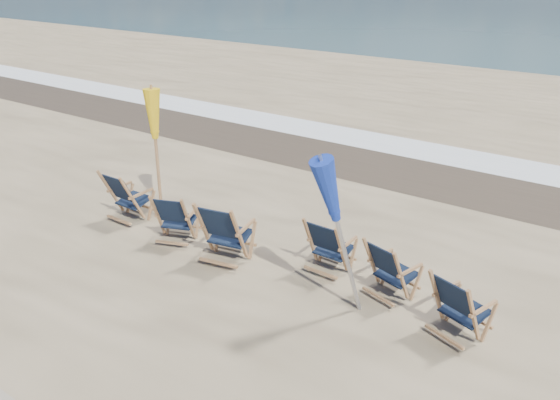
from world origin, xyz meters
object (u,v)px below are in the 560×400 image
(beach_chair_2, at_px, (239,238))
(beach_chair_5, at_px, (473,319))
(beach_chair_3, at_px, (341,252))
(beach_chair_0, at_px, (133,201))
(umbrella_yellow, at_px, (153,122))
(beach_chair_4, at_px, (401,279))
(umbrella_blue, at_px, (347,190))
(beach_chair_1, at_px, (188,221))

(beach_chair_2, distance_m, beach_chair_5, 3.47)
(beach_chair_2, bearing_deg, beach_chair_3, -168.68)
(beach_chair_3, xyz_separation_m, beach_chair_5, (2.05, -0.54, 0.00))
(beach_chair_0, height_order, beach_chair_3, beach_chair_0)
(beach_chair_0, distance_m, beach_chair_5, 5.90)
(umbrella_yellow, bearing_deg, beach_chair_2, -15.42)
(beach_chair_4, height_order, umbrella_blue, umbrella_blue)
(beach_chair_4, bearing_deg, umbrella_blue, 63.02)
(beach_chair_4, bearing_deg, beach_chair_1, 21.60)
(beach_chair_1, height_order, beach_chair_5, beach_chair_5)
(beach_chair_3, xyz_separation_m, umbrella_yellow, (-3.71, 0.06, 1.34))
(beach_chair_1, distance_m, umbrella_blue, 3.28)
(beach_chair_1, distance_m, beach_chair_4, 3.56)
(beach_chair_1, height_order, umbrella_yellow, umbrella_yellow)
(beach_chair_3, height_order, beach_chair_5, beach_chair_5)
(beach_chair_2, xyz_separation_m, umbrella_yellow, (-2.28, 0.63, 1.26))
(beach_chair_4, bearing_deg, umbrella_yellow, 13.90)
(beach_chair_3, bearing_deg, beach_chair_4, 171.81)
(beach_chair_2, xyz_separation_m, beach_chair_4, (2.41, 0.40, -0.08))
(beach_chair_1, xyz_separation_m, umbrella_yellow, (-1.15, 0.53, 1.34))
(beach_chair_0, height_order, umbrella_blue, umbrella_blue)
(beach_chair_0, height_order, beach_chair_2, beach_chair_2)
(beach_chair_4, xyz_separation_m, umbrella_yellow, (-4.70, 0.23, 1.34))
(beach_chair_4, relative_size, umbrella_blue, 0.40)
(umbrella_blue, bearing_deg, beach_chair_1, 174.25)
(beach_chair_0, height_order, beach_chair_5, beach_chair_0)
(beach_chair_4, xyz_separation_m, beach_chair_5, (1.06, -0.36, 0.01))
(umbrella_blue, bearing_deg, beach_chair_0, 175.96)
(beach_chair_2, height_order, umbrella_yellow, umbrella_yellow)
(beach_chair_1, height_order, umbrella_blue, umbrella_blue)
(beach_chair_0, height_order, umbrella_yellow, umbrella_yellow)
(beach_chair_3, bearing_deg, umbrella_yellow, 0.78)
(umbrella_yellow, bearing_deg, beach_chair_3, -0.86)
(beach_chair_3, bearing_deg, umbrella_blue, 119.65)
(beach_chair_1, relative_size, beach_chair_3, 0.99)
(beach_chair_1, relative_size, beach_chair_2, 0.86)
(beach_chair_2, distance_m, beach_chair_3, 1.54)
(beach_chair_1, height_order, beach_chair_2, beach_chair_2)
(beach_chair_5, bearing_deg, beach_chair_1, 18.62)
(beach_chair_1, bearing_deg, beach_chair_2, 154.73)
(beach_chair_4, height_order, umbrella_yellow, umbrella_yellow)
(beach_chair_3, bearing_deg, beach_chair_2, 23.59)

